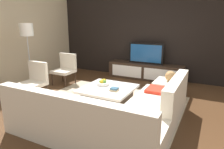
% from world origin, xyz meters
% --- Properties ---
extents(ground_plane, '(14.00, 14.00, 0.00)m').
position_xyz_m(ground_plane, '(0.00, 0.00, 0.00)').
color(ground_plane, '#4C301C').
extents(feature_wall_back, '(6.40, 0.12, 2.80)m').
position_xyz_m(feature_wall_back, '(0.00, 2.70, 1.40)').
color(feature_wall_back, black).
rests_on(feature_wall_back, ground).
extents(side_wall_left, '(0.12, 5.20, 2.80)m').
position_xyz_m(side_wall_left, '(-3.20, 0.20, 1.40)').
color(side_wall_left, '#C6B28E').
rests_on(side_wall_left, ground).
extents(area_rug, '(3.15, 2.62, 0.01)m').
position_xyz_m(area_rug, '(-0.10, 0.00, 0.01)').
color(area_rug, tan).
rests_on(area_rug, ground).
extents(media_console, '(2.31, 0.49, 0.50)m').
position_xyz_m(media_console, '(0.00, 2.40, 0.25)').
color(media_console, '#332319').
rests_on(media_console, ground).
extents(television, '(1.09, 0.06, 0.64)m').
position_xyz_m(television, '(0.00, 2.40, 0.82)').
color(television, black).
rests_on(television, media_console).
extents(sectional_couch, '(2.52, 2.38, 0.83)m').
position_xyz_m(sectional_couch, '(0.53, -0.88, 0.28)').
color(sectional_couch, beige).
rests_on(sectional_couch, ground).
extents(coffee_table, '(1.08, 1.08, 0.38)m').
position_xyz_m(coffee_table, '(-0.10, 0.10, 0.20)').
color(coffee_table, '#332319').
rests_on(coffee_table, ground).
extents(accent_chair_near, '(0.54, 0.51, 0.87)m').
position_xyz_m(accent_chair_near, '(-1.76, -0.38, 0.49)').
color(accent_chair_near, '#332319').
rests_on(accent_chair_near, ground).
extents(floor_lamp, '(0.34, 0.34, 1.73)m').
position_xyz_m(floor_lamp, '(-2.47, 0.14, 1.47)').
color(floor_lamp, '#A5A5AA').
rests_on(floor_lamp, ground).
extents(ottoman, '(0.70, 0.70, 0.40)m').
position_xyz_m(ottoman, '(1.02, 1.13, 0.20)').
color(ottoman, beige).
rests_on(ottoman, ground).
extents(fruit_bowl, '(0.28, 0.28, 0.14)m').
position_xyz_m(fruit_bowl, '(-0.28, 0.20, 0.43)').
color(fruit_bowl, silver).
rests_on(fruit_bowl, coffee_table).
extents(accent_chair_far, '(0.55, 0.54, 0.87)m').
position_xyz_m(accent_chair_far, '(-1.92, 0.91, 0.49)').
color(accent_chair_far, '#332319').
rests_on(accent_chair_far, ground).
extents(decorative_ball, '(0.25, 0.25, 0.25)m').
position_xyz_m(decorative_ball, '(1.02, 1.13, 0.53)').
color(decorative_ball, '#AD8451').
rests_on(decorative_ball, ottoman).
extents(book_stack, '(0.18, 0.14, 0.07)m').
position_xyz_m(book_stack, '(0.12, -0.02, 0.41)').
color(book_stack, '#CCB78C').
rests_on(book_stack, coffee_table).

